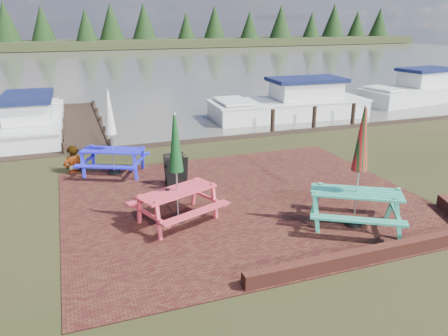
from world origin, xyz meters
TOP-DOWN VIEW (x-y plane):
  - ground at (0.00, 0.00)m, footprint 120.00×120.00m
  - paving at (0.00, 1.00)m, footprint 9.00×7.50m
  - brick_wall at (2.15, -2.42)m, footprint 6.21×1.79m
  - water at (0.00, 37.00)m, footprint 120.00×60.00m
  - far_treeline at (0.00, 66.00)m, footprint 120.00×10.00m
  - picnic_table_teal at (1.82, -1.17)m, footprint 2.61×2.53m
  - picnic_table_red at (-1.89, 0.44)m, footprint 2.31×2.19m
  - picnic_table_blue at (-2.91, 4.30)m, footprint 2.36×2.27m
  - chalkboard at (-1.40, 2.56)m, footprint 0.58×0.55m
  - jetty at (-3.50, 11.28)m, footprint 1.76×9.08m
  - boat_jetty at (-5.47, 10.77)m, footprint 2.59×7.07m
  - boat_near at (6.44, 10.33)m, footprint 7.89×3.06m
  - boat_far at (15.22, 11.49)m, footprint 7.11×3.41m
  - person at (-4.07, 4.88)m, footprint 0.71×0.59m

SIDE VIEW (x-z plane):
  - ground at x=0.00m, z-range 0.00..0.00m
  - water at x=0.00m, z-range -0.01..0.01m
  - paving at x=0.00m, z-range 0.00..0.02m
  - jetty at x=-3.50m, z-range -0.39..0.61m
  - brick_wall at x=2.15m, z-range 0.00..0.30m
  - boat_jetty at x=-5.47m, z-range -0.61..1.42m
  - boat_near at x=6.44m, z-range -0.62..1.48m
  - boat_far at x=15.22m, z-range -0.63..1.50m
  - chalkboard at x=-1.40m, z-range 0.02..0.95m
  - person at x=-4.07m, z-range 0.00..1.66m
  - picnic_table_red at x=-1.89m, z-range -0.38..2.16m
  - picnic_table_blue at x=-2.91m, z-range -0.38..2.17m
  - picnic_table_teal at x=1.82m, z-range -0.41..2.34m
  - far_treeline at x=0.00m, z-range -0.77..7.33m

